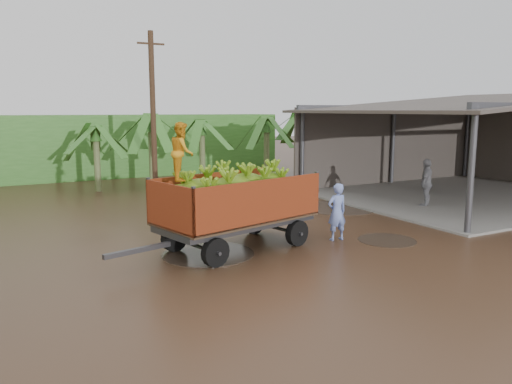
% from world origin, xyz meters
% --- Properties ---
extents(ground, '(100.00, 100.00, 0.00)m').
position_xyz_m(ground, '(0.00, 0.00, 0.00)').
color(ground, black).
rests_on(ground, ground).
extents(packing_shed, '(12.78, 10.80, 4.76)m').
position_xyz_m(packing_shed, '(11.77, 1.77, 2.50)').
color(packing_shed, gray).
rests_on(packing_shed, ground).
extents(hedge_north, '(22.00, 3.00, 3.60)m').
position_xyz_m(hedge_north, '(-2.00, 16.00, 1.80)').
color(hedge_north, '#2D661E').
rests_on(hedge_north, ground).
extents(banana_trailer, '(6.30, 3.15, 3.58)m').
position_xyz_m(banana_trailer, '(-1.81, -1.68, 1.35)').
color(banana_trailer, '#B13B19').
rests_on(banana_trailer, ground).
extents(man_blue, '(0.66, 0.46, 1.73)m').
position_xyz_m(man_blue, '(1.27, -2.27, 0.86)').
color(man_blue, '#6F84CB').
rests_on(man_blue, ground).
extents(man_grey, '(1.23, 0.98, 1.96)m').
position_xyz_m(man_grey, '(7.60, 0.17, 0.98)').
color(man_grey, gray).
rests_on(man_grey, ground).
extents(utility_pole, '(1.20, 0.24, 7.25)m').
position_xyz_m(utility_pole, '(-1.23, 7.77, 3.68)').
color(utility_pole, '#47301E').
rests_on(utility_pole, ground).
extents(banana_plants, '(24.42, 21.04, 4.21)m').
position_xyz_m(banana_plants, '(-4.16, 5.41, 1.82)').
color(banana_plants, '#2D661E').
rests_on(banana_plants, ground).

